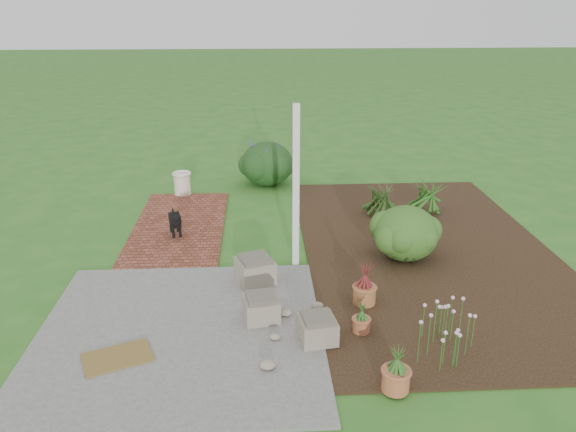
{
  "coord_description": "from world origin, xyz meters",
  "views": [
    {
      "loc": [
        -0.24,
        -7.74,
        3.88
      ],
      "look_at": [
        0.2,
        0.4,
        0.7
      ],
      "focal_mm": 35.0,
      "sensor_mm": 36.0,
      "label": 1
    }
  ],
  "objects_px": {
    "stone_trough_near": "(317,330)",
    "evergreen_shrub": "(406,232)",
    "black_dog": "(175,220)",
    "cream_ceramic_urn": "(182,184)"
  },
  "relations": [
    {
      "from": "black_dog",
      "to": "stone_trough_near",
      "type": "bearing_deg",
      "value": -73.0
    },
    {
      "from": "stone_trough_near",
      "to": "evergreen_shrub",
      "type": "xyz_separation_m",
      "value": [
        1.62,
        2.26,
        0.28
      ]
    },
    {
      "from": "stone_trough_near",
      "to": "black_dog",
      "type": "height_order",
      "value": "black_dog"
    },
    {
      "from": "cream_ceramic_urn",
      "to": "evergreen_shrub",
      "type": "relative_size",
      "value": 0.45
    },
    {
      "from": "black_dog",
      "to": "evergreen_shrub",
      "type": "bearing_deg",
      "value": -31.06
    },
    {
      "from": "cream_ceramic_urn",
      "to": "evergreen_shrub",
      "type": "height_order",
      "value": "evergreen_shrub"
    },
    {
      "from": "stone_trough_near",
      "to": "cream_ceramic_urn",
      "type": "relative_size",
      "value": 0.93
    },
    {
      "from": "cream_ceramic_urn",
      "to": "evergreen_shrub",
      "type": "xyz_separation_m",
      "value": [
        3.88,
        -3.24,
        0.19
      ]
    },
    {
      "from": "stone_trough_near",
      "to": "black_dog",
      "type": "relative_size",
      "value": 0.76
    },
    {
      "from": "stone_trough_near",
      "to": "cream_ceramic_urn",
      "type": "bearing_deg",
      "value": 112.34
    }
  ]
}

